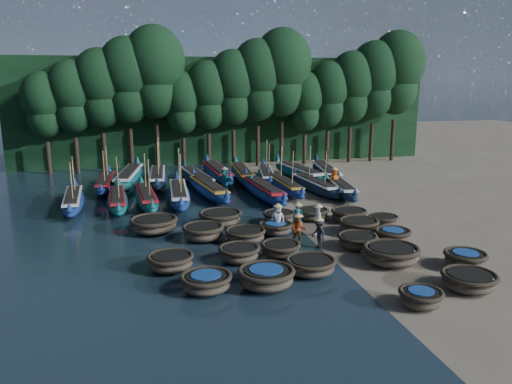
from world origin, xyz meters
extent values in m
plane|color=gray|center=(0.00, 0.00, 0.00)|extent=(120.00, 120.00, 0.00)
cube|color=black|center=(0.00, 23.50, 5.00)|extent=(40.00, 3.00, 10.00)
ellipsoid|color=brown|center=(1.30, -10.25, 0.29)|extent=(1.96, 1.96, 0.59)
torus|color=#372E20|center=(1.30, -10.25, 0.57)|extent=(1.63, 1.63, 0.18)
cylinder|color=black|center=(1.30, -10.25, 0.60)|extent=(1.22, 1.22, 0.05)
cylinder|color=navy|center=(1.30, -10.25, 0.64)|extent=(0.94, 0.94, 0.04)
ellipsoid|color=brown|center=(3.94, -9.33, 0.32)|extent=(2.69, 2.69, 0.64)
torus|color=#372E20|center=(3.94, -9.33, 0.62)|extent=(2.18, 2.18, 0.19)
cylinder|color=black|center=(3.94, -9.33, 0.66)|extent=(1.67, 1.67, 0.06)
ellipsoid|color=brown|center=(-6.09, -7.15, 0.32)|extent=(2.25, 2.25, 0.64)
torus|color=#372E20|center=(-6.09, -7.15, 0.62)|extent=(2.06, 2.06, 0.19)
cylinder|color=black|center=(-6.09, -7.15, 0.66)|extent=(1.57, 1.57, 0.06)
cylinder|color=navy|center=(-6.09, -7.15, 0.70)|extent=(1.21, 1.21, 0.04)
ellipsoid|color=brown|center=(-3.73, -7.33, 0.36)|extent=(2.30, 2.30, 0.72)
torus|color=#372E20|center=(-3.73, -7.33, 0.70)|extent=(2.32, 2.32, 0.22)
cylinder|color=black|center=(-3.73, -7.33, 0.74)|extent=(1.76, 1.76, 0.07)
cylinder|color=navy|center=(-3.73, -7.33, 0.78)|extent=(1.35, 1.35, 0.04)
ellipsoid|color=brown|center=(-1.57, -6.41, 0.32)|extent=(2.43, 2.43, 0.63)
torus|color=#372E20|center=(-1.57, -6.41, 0.61)|extent=(2.16, 2.16, 0.19)
cylinder|color=black|center=(-1.57, -6.41, 0.65)|extent=(1.65, 1.65, 0.06)
ellipsoid|color=brown|center=(2.32, -6.09, 0.37)|extent=(3.05, 3.05, 0.75)
torus|color=#372E20|center=(2.32, -6.09, 0.73)|extent=(2.53, 2.53, 0.23)
cylinder|color=black|center=(2.32, -6.09, 0.77)|extent=(1.93, 1.93, 0.07)
ellipsoid|color=brown|center=(5.24, -7.27, 0.33)|extent=(1.73, 1.73, 0.65)
torus|color=#372E20|center=(5.24, -7.27, 0.63)|extent=(1.88, 1.88, 0.20)
cylinder|color=black|center=(5.24, -7.27, 0.67)|extent=(1.41, 1.41, 0.06)
cylinder|color=navy|center=(5.24, -7.27, 0.71)|extent=(1.08, 1.08, 0.04)
ellipsoid|color=brown|center=(-7.30, -4.63, 0.33)|extent=(2.13, 2.13, 0.65)
torus|color=#372E20|center=(-7.30, -4.63, 0.63)|extent=(2.04, 2.04, 0.20)
cylinder|color=black|center=(-7.30, -4.63, 0.67)|extent=(1.55, 1.55, 0.06)
ellipsoid|color=brown|center=(-4.22, -4.29, 0.33)|extent=(2.28, 2.28, 0.66)
torus|color=#372E20|center=(-4.22, -4.29, 0.64)|extent=(1.91, 1.91, 0.20)
cylinder|color=black|center=(-4.22, -4.29, 0.68)|extent=(1.44, 1.44, 0.06)
ellipsoid|color=brown|center=(-2.26, -4.22, 0.33)|extent=(2.05, 2.05, 0.65)
torus|color=#372E20|center=(-2.26, -4.22, 0.63)|extent=(1.87, 1.87, 0.20)
cylinder|color=black|center=(-2.26, -4.22, 0.67)|extent=(1.40, 1.40, 0.06)
ellipsoid|color=brown|center=(1.76, -3.80, 0.31)|extent=(2.13, 2.13, 0.62)
torus|color=#372E20|center=(1.76, -3.80, 0.60)|extent=(1.97, 1.97, 0.19)
cylinder|color=black|center=(1.76, -3.80, 0.64)|extent=(1.49, 1.49, 0.06)
ellipsoid|color=brown|center=(3.80, -3.48, 0.32)|extent=(1.76, 1.76, 0.64)
torus|color=#372E20|center=(3.80, -3.48, 0.62)|extent=(1.84, 1.84, 0.20)
cylinder|color=black|center=(3.80, -3.48, 0.66)|extent=(1.38, 1.38, 0.06)
cylinder|color=navy|center=(3.80, -3.48, 0.70)|extent=(1.06, 1.06, 0.04)
ellipsoid|color=brown|center=(-5.41, -0.86, 0.36)|extent=(2.55, 2.55, 0.71)
torus|color=#372E20|center=(-5.41, -0.86, 0.69)|extent=(2.16, 2.16, 0.22)
cylinder|color=black|center=(-5.41, -0.86, 0.74)|extent=(1.63, 1.63, 0.06)
ellipsoid|color=brown|center=(-3.38, -1.71, 0.32)|extent=(2.24, 2.24, 0.63)
torus|color=#372E20|center=(-3.38, -1.71, 0.61)|extent=(2.07, 2.07, 0.19)
cylinder|color=black|center=(-3.38, -1.71, 0.65)|extent=(1.57, 1.57, 0.06)
ellipsoid|color=brown|center=(-1.56, -0.79, 0.29)|extent=(2.01, 2.01, 0.57)
torus|color=#372E20|center=(-1.56, -0.79, 0.56)|extent=(1.83, 1.83, 0.17)
cylinder|color=black|center=(-1.56, -0.79, 0.59)|extent=(1.39, 1.39, 0.05)
cylinder|color=navy|center=(-1.56, -0.79, 0.63)|extent=(1.07, 1.07, 0.03)
ellipsoid|color=brown|center=(2.80, -1.65, 0.35)|extent=(2.39, 2.39, 0.70)
torus|color=#372E20|center=(2.80, -1.65, 0.68)|extent=(2.15, 2.15, 0.21)
cylinder|color=black|center=(2.80, -1.65, 0.72)|extent=(1.63, 1.63, 0.06)
ellipsoid|color=brown|center=(4.71, -0.70, 0.28)|extent=(2.00, 2.00, 0.56)
torus|color=#372E20|center=(4.71, -0.70, 0.54)|extent=(1.70, 1.70, 0.17)
cylinder|color=black|center=(4.71, -0.70, 0.58)|extent=(1.28, 1.28, 0.05)
ellipsoid|color=brown|center=(-7.81, 0.99, 0.37)|extent=(3.08, 3.08, 0.74)
torus|color=#372E20|center=(-7.81, 0.99, 0.72)|extent=(2.56, 2.56, 0.22)
cylinder|color=black|center=(-7.81, 0.99, 0.76)|extent=(1.96, 1.96, 0.07)
ellipsoid|color=brown|center=(-4.14, 1.45, 0.37)|extent=(2.69, 2.69, 0.74)
torus|color=#372E20|center=(-4.14, 1.45, 0.72)|extent=(2.44, 2.44, 0.22)
cylinder|color=black|center=(-4.14, 1.45, 0.76)|extent=(1.86, 1.86, 0.07)
ellipsoid|color=brown|center=(-0.86, 1.01, 0.33)|extent=(1.83, 1.83, 0.66)
torus|color=#372E20|center=(-0.86, 1.01, 0.64)|extent=(1.86, 1.86, 0.20)
cylinder|color=black|center=(-0.86, 1.01, 0.68)|extent=(1.40, 1.40, 0.06)
ellipsoid|color=brown|center=(1.29, 1.41, 0.30)|extent=(2.32, 2.32, 0.60)
torus|color=#372E20|center=(1.29, 1.41, 0.58)|extent=(1.91, 1.91, 0.18)
cylinder|color=black|center=(1.29, 1.41, 0.62)|extent=(1.45, 1.45, 0.05)
ellipsoid|color=brown|center=(3.21, 0.59, 0.33)|extent=(2.49, 2.49, 0.65)
torus|color=#372E20|center=(3.21, 0.59, 0.63)|extent=(2.09, 2.09, 0.20)
cylinder|color=black|center=(3.21, 0.59, 0.67)|extent=(1.59, 1.59, 0.06)
ellipsoid|color=navy|center=(-12.65, 7.35, 0.46)|extent=(1.79, 7.37, 0.91)
cone|color=navy|center=(-12.88, 10.90, 1.05)|extent=(0.40, 0.40, 0.55)
cone|color=navy|center=(-12.42, 3.80, 1.00)|extent=(0.40, 0.40, 0.46)
cube|color=silver|center=(-12.65, 7.35, 0.84)|extent=(1.33, 5.71, 0.11)
cube|color=black|center=(-12.65, 7.35, 0.91)|extent=(1.03, 4.96, 0.09)
cylinder|color=#997F4C|center=(-12.63, 8.44, 1.92)|extent=(0.06, 0.22, 2.55)
cylinder|color=#997F4C|center=(-12.47, 5.99, 1.92)|extent=(0.06, 0.22, 2.55)
plane|color=red|center=(-12.33, 5.99, 3.03)|extent=(0.00, 0.32, 0.32)
ellipsoid|color=#0E5150|center=(-9.91, 7.00, 0.44)|extent=(1.67, 7.18, 0.89)
cone|color=#0E5150|center=(-10.10, 10.47, 1.02)|extent=(0.39, 0.39, 0.53)
cone|color=#0E5150|center=(-9.72, 3.54, 0.98)|extent=(0.39, 0.39, 0.44)
cube|color=#B3161F|center=(-9.91, 7.00, 0.82)|extent=(1.23, 5.56, 0.11)
cube|color=black|center=(-9.91, 7.00, 0.89)|extent=(0.96, 4.83, 0.09)
cylinder|color=#997F4C|center=(-9.88, 8.07, 1.87)|extent=(0.06, 0.21, 2.49)
cylinder|color=#997F4C|center=(-9.74, 5.68, 1.87)|extent=(0.06, 0.21, 2.49)
plane|color=red|center=(-9.61, 5.68, 2.95)|extent=(0.00, 0.31, 0.31)
ellipsoid|color=#0E5150|center=(-8.10, 7.22, 0.46)|extent=(1.90, 7.49, 0.93)
cone|color=#0E5150|center=(-8.38, 10.82, 1.07)|extent=(0.41, 0.41, 0.56)
cone|color=#0E5150|center=(-7.82, 3.62, 1.02)|extent=(0.41, 0.41, 0.46)
cube|color=#B3161F|center=(-8.10, 7.22, 0.85)|extent=(1.41, 5.80, 0.11)
cube|color=black|center=(-8.10, 7.22, 0.93)|extent=(1.11, 5.04, 0.09)
cylinder|color=#997F4C|center=(-8.09, 8.33, 1.95)|extent=(0.06, 0.22, 2.59)
cylinder|color=#997F4C|center=(-7.90, 5.84, 1.95)|extent=(0.06, 0.22, 2.59)
plane|color=red|center=(-7.76, 5.85, 3.08)|extent=(0.00, 0.32, 0.32)
ellipsoid|color=navy|center=(-5.97, 7.42, 0.50)|extent=(1.78, 8.02, 1.00)
cone|color=navy|center=(-5.80, 11.30, 1.15)|extent=(0.44, 0.44, 0.60)
cone|color=navy|center=(-6.14, 3.54, 1.10)|extent=(0.44, 0.44, 0.50)
cube|color=silver|center=(-5.97, 7.42, 0.92)|extent=(1.31, 6.21, 0.12)
cube|color=black|center=(-5.97, 7.42, 1.00)|extent=(1.01, 5.41, 0.10)
cylinder|color=#997F4C|center=(-5.82, 8.61, 2.09)|extent=(0.07, 0.24, 2.79)
cylinder|color=#997F4C|center=(-5.93, 5.92, 2.09)|extent=(0.07, 0.24, 2.79)
plane|color=red|center=(-5.79, 5.92, 3.31)|extent=(0.00, 0.35, 0.35)
ellipsoid|color=navy|center=(-3.82, 8.56, 0.50)|extent=(2.71, 8.11, 1.00)
cone|color=navy|center=(-4.45, 12.40, 1.15)|extent=(0.44, 0.44, 0.60)
cone|color=navy|center=(-3.19, 4.72, 1.10)|extent=(0.44, 0.44, 0.50)
cube|color=#BA8823|center=(-3.82, 8.56, 0.92)|extent=(2.03, 6.27, 0.12)
cube|color=black|center=(-3.82, 8.56, 1.00)|extent=(1.64, 5.44, 0.10)
ellipsoid|color=navy|center=(-0.25, 7.26, 0.51)|extent=(2.22, 8.31, 1.03)
cone|color=navy|center=(-0.61, 11.25, 1.18)|extent=(0.45, 0.45, 0.62)
cone|color=navy|center=(0.12, 3.28, 1.13)|extent=(0.45, 0.45, 0.51)
cube|color=#B3161F|center=(-0.25, 7.26, 0.94)|extent=(1.65, 6.44, 0.12)
cube|color=black|center=(-0.25, 7.26, 1.03)|extent=(1.30, 5.59, 0.10)
ellipsoid|color=navy|center=(1.72, 8.68, 0.46)|extent=(1.64, 7.45, 0.93)
cone|color=navy|center=(1.57, 12.28, 1.06)|extent=(0.41, 0.41, 0.56)
cone|color=navy|center=(1.87, 5.07, 1.02)|extent=(0.41, 0.41, 0.46)
cube|color=#BA8823|center=(1.72, 8.68, 0.85)|extent=(1.21, 5.77, 0.11)
cube|color=black|center=(1.72, 8.68, 0.93)|extent=(0.93, 5.02, 0.09)
cylinder|color=#997F4C|center=(1.77, 9.79, 1.94)|extent=(0.06, 0.22, 2.59)
cylinder|color=#997F4C|center=(1.87, 7.29, 1.94)|extent=(0.06, 0.22, 2.59)
plane|color=red|center=(2.01, 7.30, 3.07)|extent=(0.00, 0.32, 0.32)
ellipsoid|color=#0E1D34|center=(3.84, 8.16, 0.46)|extent=(2.18, 7.53, 0.93)
cone|color=#0E1D34|center=(3.43, 11.76, 1.07)|extent=(0.41, 0.41, 0.56)
cone|color=#0E1D34|center=(4.26, 4.57, 1.02)|extent=(0.41, 0.41, 0.46)
cube|color=silver|center=(3.84, 8.16, 0.85)|extent=(1.63, 5.83, 0.11)
cube|color=black|center=(3.84, 8.16, 0.93)|extent=(1.30, 5.06, 0.09)
cylinder|color=#997F4C|center=(3.81, 9.28, 1.95)|extent=(0.06, 0.22, 2.60)
cylinder|color=#997F4C|center=(4.09, 6.79, 1.95)|extent=(0.06, 0.22, 2.60)
plane|color=red|center=(4.23, 6.81, 3.08)|extent=(0.00, 0.32, 0.32)
ellipsoid|color=#0E1D34|center=(5.34, 7.08, 0.48)|extent=(2.49, 7.85, 0.97)
cone|color=#0E1D34|center=(5.88, 10.81, 1.11)|extent=(0.43, 0.43, 0.58)
cone|color=#0E1D34|center=(4.80, 3.35, 1.06)|extent=(0.43, 0.43, 0.48)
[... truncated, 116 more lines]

